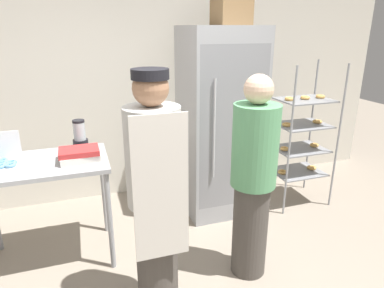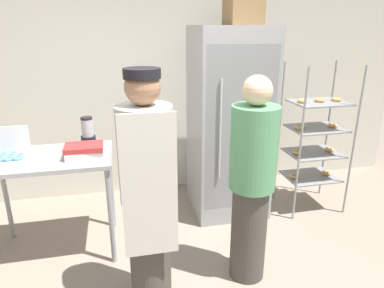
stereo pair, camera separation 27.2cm
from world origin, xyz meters
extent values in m
cube|color=silver|center=(0.00, 2.31, 1.44)|extent=(6.40, 0.12, 2.88)
cube|color=#9EA0A5|center=(0.67, 1.57, 0.99)|extent=(0.77, 0.72, 1.98)
cube|color=gray|center=(0.67, 1.22, 1.01)|extent=(0.71, 0.02, 1.62)
cylinder|color=silver|center=(0.45, 1.19, 1.04)|extent=(0.02, 0.02, 0.97)
cylinder|color=#93969B|center=(1.29, 1.16, 0.81)|extent=(0.02, 0.02, 1.62)
cylinder|color=#93969B|center=(1.91, 1.16, 0.81)|extent=(0.02, 0.02, 1.62)
cylinder|color=#93969B|center=(1.29, 1.64, 0.81)|extent=(0.02, 0.02, 1.62)
cylinder|color=#93969B|center=(1.91, 1.64, 0.81)|extent=(0.02, 0.02, 1.62)
cube|color=gray|center=(1.60, 1.40, 0.36)|extent=(0.57, 0.44, 0.01)
torus|color=#DBA351|center=(1.40, 1.40, 0.39)|extent=(0.11, 0.11, 0.03)
torus|color=#DBA351|center=(1.80, 1.40, 0.39)|extent=(0.11, 0.11, 0.03)
cube|color=gray|center=(1.60, 1.40, 0.65)|extent=(0.57, 0.44, 0.01)
torus|color=#DBA351|center=(1.40, 1.40, 0.67)|extent=(0.10, 0.10, 0.03)
torus|color=#DBA351|center=(1.80, 1.40, 0.67)|extent=(0.10, 0.10, 0.03)
cube|color=gray|center=(1.60, 1.40, 0.93)|extent=(0.57, 0.44, 0.01)
torus|color=#DBA351|center=(1.40, 1.40, 0.95)|extent=(0.11, 0.11, 0.03)
torus|color=#DBA351|center=(1.80, 1.40, 0.95)|extent=(0.11, 0.11, 0.03)
cube|color=gray|center=(1.60, 1.40, 1.21)|extent=(0.57, 0.44, 0.01)
torus|color=#DBA351|center=(1.40, 1.40, 1.24)|extent=(0.10, 0.10, 0.03)
torus|color=#DBA351|center=(1.60, 1.40, 1.24)|extent=(0.10, 0.10, 0.03)
torus|color=#DBA351|center=(1.80, 1.40, 1.24)|extent=(0.10, 0.10, 0.03)
cube|color=#9EA0A5|center=(-1.08, 1.15, 0.91)|extent=(1.05, 0.67, 0.04)
cylinder|color=#9EA0A5|center=(-0.59, 0.85, 0.44)|extent=(0.04, 0.04, 0.89)
cylinder|color=#9EA0A5|center=(-1.56, 1.44, 0.44)|extent=(0.04, 0.04, 0.89)
cylinder|color=#9EA0A5|center=(-0.59, 1.44, 0.44)|extent=(0.04, 0.04, 0.89)
cube|color=white|center=(-1.34, 1.04, 0.95)|extent=(0.27, 0.23, 0.05)
cube|color=white|center=(-1.34, 1.16, 1.09)|extent=(0.27, 0.01, 0.23)
torus|color=#669EC6|center=(-1.34, 0.99, 0.99)|extent=(0.09, 0.09, 0.03)
torus|color=#669EC6|center=(-1.27, 0.99, 0.99)|extent=(0.09, 0.09, 0.03)
torus|color=#669EC6|center=(-1.41, 1.04, 0.99)|extent=(0.09, 0.09, 0.03)
torus|color=#669EC6|center=(-1.34, 1.04, 0.99)|extent=(0.09, 0.09, 0.03)
torus|color=#669EC6|center=(-1.27, 1.04, 0.99)|extent=(0.09, 0.09, 0.03)
torus|color=#669EC6|center=(-1.41, 1.10, 0.99)|extent=(0.09, 0.09, 0.03)
torus|color=#669EC6|center=(-1.34, 1.10, 0.99)|extent=(0.09, 0.09, 0.03)
cylinder|color=black|center=(-0.76, 1.37, 0.97)|extent=(0.13, 0.13, 0.09)
cylinder|color=#B2BCC1|center=(-0.76, 1.37, 1.09)|extent=(0.10, 0.10, 0.16)
cylinder|color=black|center=(-0.76, 1.37, 1.18)|extent=(0.10, 0.10, 0.02)
cube|color=silver|center=(-0.78, 1.09, 0.95)|extent=(0.34, 0.26, 0.06)
cube|color=#B72D2D|center=(-0.78, 1.09, 1.00)|extent=(0.32, 0.23, 0.04)
cube|color=#937047|center=(0.80, 1.66, 2.12)|extent=(0.33, 0.34, 0.29)
cylinder|color=#47423D|center=(-0.32, 0.34, 0.42)|extent=(0.30, 0.30, 0.84)
cylinder|color=beige|center=(-0.32, 0.34, 1.17)|extent=(0.37, 0.37, 0.66)
sphere|color=#9E7051|center=(-0.32, 0.34, 1.61)|extent=(0.23, 0.23, 0.23)
cube|color=beige|center=(-0.32, 0.15, 1.02)|extent=(0.35, 0.02, 0.96)
cylinder|color=black|center=(-0.32, 0.34, 1.70)|extent=(0.23, 0.23, 0.06)
cylinder|color=#47423D|center=(0.48, 0.45, 0.40)|extent=(0.28, 0.28, 0.80)
cylinder|color=#569966|center=(0.48, 0.45, 1.12)|extent=(0.35, 0.35, 0.64)
sphere|color=beige|center=(0.48, 0.45, 1.55)|extent=(0.22, 0.22, 0.22)
camera|label=1|loc=(-0.74, -1.69, 1.96)|focal=32.00mm
camera|label=2|loc=(-0.47, -1.76, 1.96)|focal=32.00mm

